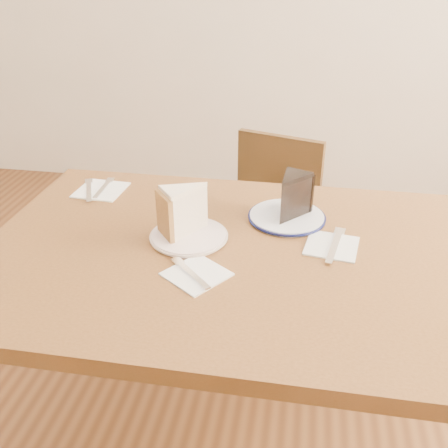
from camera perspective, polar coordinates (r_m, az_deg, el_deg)
table at (r=1.24m, az=0.89°, el=-6.80°), size 1.20×0.80×0.75m
chair_far at (r=1.88m, az=4.59°, el=-1.17°), size 0.49×0.49×0.78m
plate_cream at (r=1.23m, az=-4.03°, el=-1.38°), size 0.18×0.18×0.01m
plate_navy at (r=1.32m, az=7.18°, el=0.81°), size 0.19×0.19×0.01m
carrot_cake at (r=1.22m, az=-4.21°, el=1.48°), size 0.13×0.13×0.11m
chocolate_cake at (r=1.29m, az=7.53°, el=2.85°), size 0.11×0.13×0.10m
napkin_cream at (r=1.10m, az=-3.16°, el=-5.75°), size 0.17×0.17×0.00m
napkin_navy at (r=1.22m, az=12.20°, el=-2.46°), size 0.14×0.14×0.00m
napkin_spare at (r=1.52m, az=-13.89°, el=3.80°), size 0.14×0.14×0.00m
fork_cream at (r=1.09m, az=-3.83°, el=-5.61°), size 0.11×0.11×0.00m
knife_navy at (r=1.22m, az=12.55°, el=-2.38°), size 0.05×0.17×0.00m
fork_spare at (r=1.52m, az=-13.62°, el=4.03°), size 0.02×0.14×0.00m
knife_spare at (r=1.51m, az=-15.19°, el=3.75°), size 0.08×0.15×0.00m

